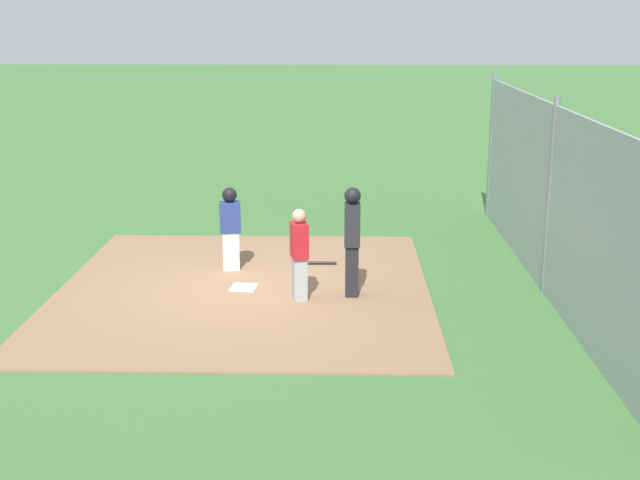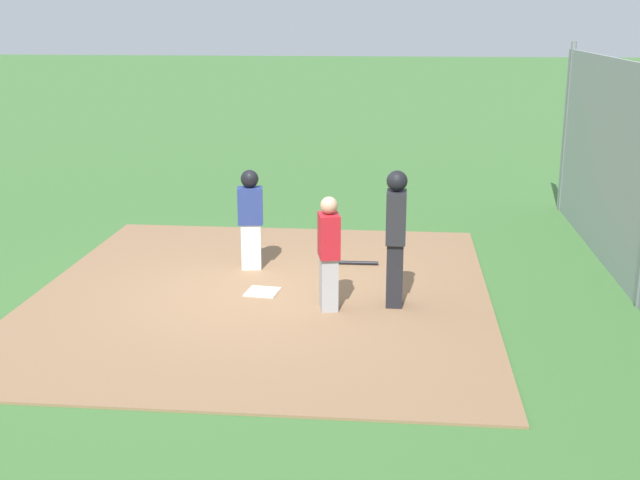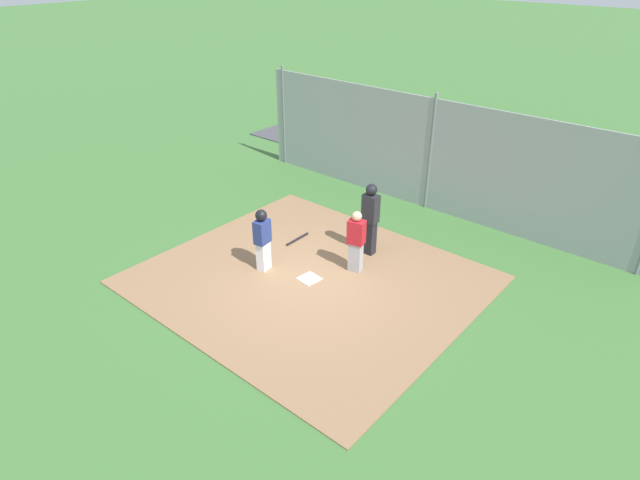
{
  "view_description": "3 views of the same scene",
  "coord_description": "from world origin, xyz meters",
  "px_view_note": "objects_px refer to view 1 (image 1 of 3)",
  "views": [
    {
      "loc": [
        -13.95,
        -1.67,
        4.61
      ],
      "look_at": [
        0.02,
        -1.32,
        0.9
      ],
      "focal_mm": 47.47,
      "sensor_mm": 36.0,
      "label": 1
    },
    {
      "loc": [
        -10.75,
        -1.89,
        3.83
      ],
      "look_at": [
        0.35,
        -0.79,
        0.73
      ],
      "focal_mm": 45.43,
      "sensor_mm": 36.0,
      "label": 2
    },
    {
      "loc": [
        -6.9,
        7.73,
        6.81
      ],
      "look_at": [
        0.06,
        -0.45,
        0.85
      ],
      "focal_mm": 29.98,
      "sensor_mm": 36.0,
      "label": 3
    }
  ],
  "objects_px": {
    "baseball_bat": "(315,263)",
    "catcher": "(299,253)",
    "runner": "(230,224)",
    "home_plate": "(244,287)",
    "umpire": "(352,239)"
  },
  "relations": [
    {
      "from": "baseball_bat",
      "to": "catcher",
      "type": "bearing_deg",
      "value": -96.39
    },
    {
      "from": "catcher",
      "to": "runner",
      "type": "distance_m",
      "value": 2.17
    },
    {
      "from": "home_plate",
      "to": "runner",
      "type": "bearing_deg",
      "value": 17.78
    },
    {
      "from": "runner",
      "to": "baseball_bat",
      "type": "bearing_deg",
      "value": 93.42
    },
    {
      "from": "umpire",
      "to": "baseball_bat",
      "type": "bearing_deg",
      "value": -69.28
    },
    {
      "from": "home_plate",
      "to": "umpire",
      "type": "relative_size",
      "value": 0.24
    },
    {
      "from": "catcher",
      "to": "runner",
      "type": "xyz_separation_m",
      "value": [
        1.69,
        1.36,
        0.08
      ]
    },
    {
      "from": "home_plate",
      "to": "umpire",
      "type": "xyz_separation_m",
      "value": [
        -0.33,
        -1.87,
        0.98
      ]
    },
    {
      "from": "home_plate",
      "to": "runner",
      "type": "relative_size",
      "value": 0.28
    },
    {
      "from": "home_plate",
      "to": "umpire",
      "type": "bearing_deg",
      "value": -100.16
    },
    {
      "from": "home_plate",
      "to": "catcher",
      "type": "distance_m",
      "value": 1.39
    },
    {
      "from": "umpire",
      "to": "baseball_bat",
      "type": "relative_size",
      "value": 2.26
    },
    {
      "from": "home_plate",
      "to": "baseball_bat",
      "type": "distance_m",
      "value": 1.89
    },
    {
      "from": "home_plate",
      "to": "catcher",
      "type": "bearing_deg",
      "value": -119.76
    },
    {
      "from": "home_plate",
      "to": "baseball_bat",
      "type": "relative_size",
      "value": 0.53
    }
  ]
}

